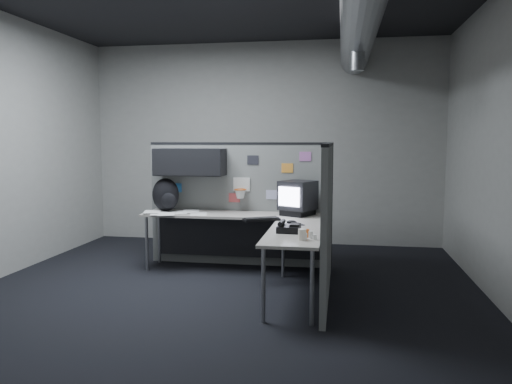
% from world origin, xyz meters
% --- Properties ---
extents(room, '(5.62, 5.62, 3.22)m').
position_xyz_m(room, '(0.56, 0.00, 2.10)').
color(room, black).
rests_on(room, ground).
extents(partition_back, '(2.44, 0.42, 1.63)m').
position_xyz_m(partition_back, '(-0.25, 1.23, 1.00)').
color(partition_back, slate).
rests_on(partition_back, ground).
extents(partition_right, '(0.07, 2.23, 1.63)m').
position_xyz_m(partition_right, '(1.10, 0.22, 0.82)').
color(partition_right, slate).
rests_on(partition_right, ground).
extents(desk, '(2.31, 2.11, 0.73)m').
position_xyz_m(desk, '(0.15, 0.70, 0.61)').
color(desk, '#AAA39A').
rests_on(desk, ground).
extents(monitor, '(0.50, 0.50, 0.43)m').
position_xyz_m(monitor, '(0.71, 0.99, 0.95)').
color(monitor, black).
rests_on(monitor, desk).
extents(keyboard, '(0.44, 0.33, 0.04)m').
position_xyz_m(keyboard, '(0.34, 0.50, 0.75)').
color(keyboard, black).
rests_on(keyboard, desk).
extents(mouse, '(0.30, 0.29, 0.05)m').
position_xyz_m(mouse, '(0.71, 0.28, 0.75)').
color(mouse, black).
rests_on(mouse, desk).
extents(phone, '(0.24, 0.26, 0.12)m').
position_xyz_m(phone, '(0.72, -0.15, 0.77)').
color(phone, black).
rests_on(phone, desk).
extents(bottles, '(0.14, 0.15, 0.08)m').
position_xyz_m(bottles, '(0.95, -0.45, 0.76)').
color(bottles, silver).
rests_on(bottles, desk).
extents(cup, '(0.08, 0.08, 0.11)m').
position_xyz_m(cup, '(0.89, -0.54, 0.78)').
color(cup, beige).
rests_on(cup, desk).
extents(papers, '(0.89, 0.63, 0.02)m').
position_xyz_m(papers, '(-0.84, 0.87, 0.74)').
color(papers, white).
rests_on(papers, desk).
extents(backpack, '(0.41, 0.37, 0.44)m').
position_xyz_m(backpack, '(-1.01, 1.03, 0.94)').
color(backpack, black).
rests_on(backpack, desk).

